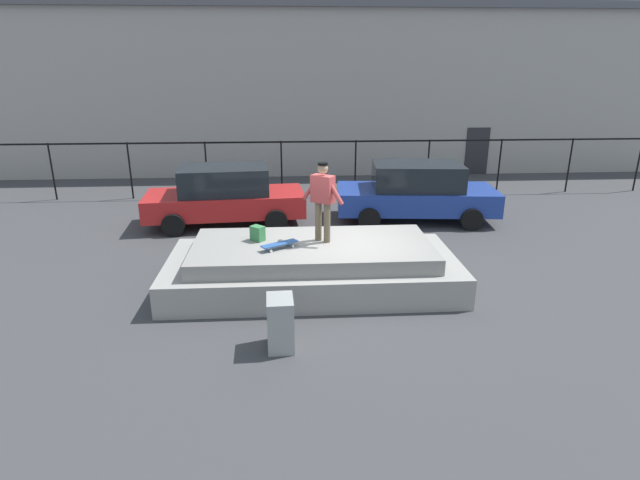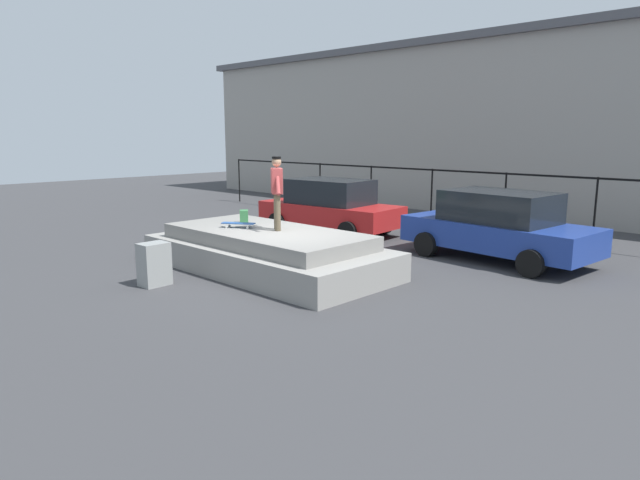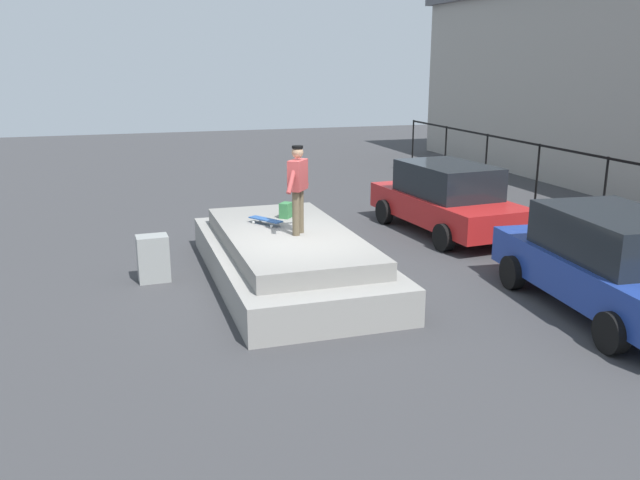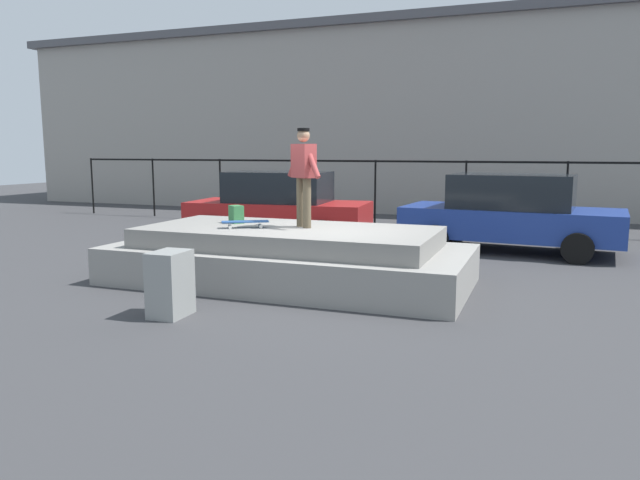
% 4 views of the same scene
% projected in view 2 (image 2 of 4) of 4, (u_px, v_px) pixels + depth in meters
% --- Properties ---
extents(ground_plane, '(60.00, 60.00, 0.00)m').
position_uv_depth(ground_plane, '(286.00, 274.00, 12.84)').
color(ground_plane, '#38383A').
extents(concrete_ledge, '(6.17, 2.90, 0.96)m').
position_uv_depth(concrete_ledge, '(267.00, 251.00, 13.19)').
color(concrete_ledge, gray).
rests_on(concrete_ledge, ground_plane).
extents(skateboarder, '(0.86, 0.68, 1.70)m').
position_uv_depth(skateboarder, '(277.00, 187.00, 12.84)').
color(skateboarder, brown).
rests_on(skateboarder, concrete_ledge).
extents(skateboard, '(0.79, 0.60, 0.12)m').
position_uv_depth(skateboard, '(238.00, 224.00, 13.33)').
color(skateboard, '#264C8C').
rests_on(skateboard, concrete_ledge).
extents(backpack, '(0.34, 0.33, 0.32)m').
position_uv_depth(backpack, '(244.00, 217.00, 14.03)').
color(backpack, '#33723F').
rests_on(backpack, concrete_ledge).
extents(car_red_sedan_near, '(4.77, 2.45, 1.74)m').
position_uv_depth(car_red_sedan_near, '(330.00, 206.00, 18.04)').
color(car_red_sedan_near, '#B21E1E').
rests_on(car_red_sedan_near, ground_plane).
extents(car_blue_sedan_mid, '(4.91, 2.55, 1.76)m').
position_uv_depth(car_blue_sedan_mid, '(498.00, 226.00, 14.14)').
color(car_blue_sedan_mid, navy).
rests_on(car_blue_sedan_mid, ground_plane).
extents(utility_box, '(0.46, 0.62, 0.92)m').
position_uv_depth(utility_box, '(154.00, 264.00, 11.83)').
color(utility_box, gray).
rests_on(utility_box, ground_plane).
extents(fence_row, '(24.06, 0.06, 2.00)m').
position_uv_depth(fence_row, '(467.00, 188.00, 18.24)').
color(fence_row, black).
rests_on(fence_row, ground_plane).
extents(warehouse_building, '(36.09, 8.69, 6.98)m').
position_uv_depth(warehouse_building, '(563.00, 126.00, 23.22)').
color(warehouse_building, gray).
rests_on(warehouse_building, ground_plane).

